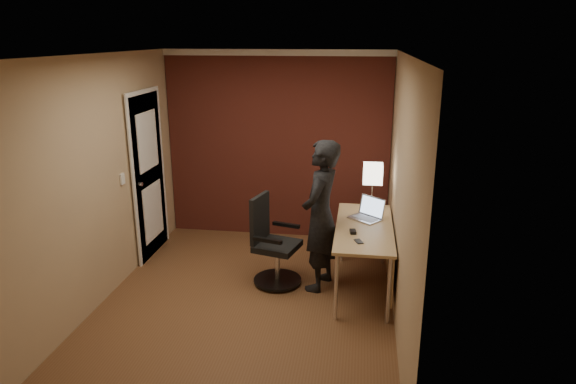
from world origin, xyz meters
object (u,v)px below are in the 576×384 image
object	(u,v)px
desk	(371,238)
person	(321,216)
mouse	(353,232)
phone	(359,241)
desk_lamp	(373,174)
laptop	(368,213)
office_chair	(272,246)

from	to	relation	value
desk	person	distance (m)	0.58
mouse	phone	xyz separation A→B (m)	(0.06, -0.22, -0.01)
desk_lamp	laptop	xyz separation A→B (m)	(-0.04, -0.33, -0.35)
desk	desk_lamp	world-z (taller)	desk_lamp
desk	laptop	bearing A→B (deg)	97.58
desk_lamp	laptop	distance (m)	0.49
desk_lamp	office_chair	bearing A→B (deg)	-151.25
mouse	phone	bearing A→B (deg)	-83.02
desk	phone	distance (m)	0.48
phone	office_chair	distance (m)	1.09
phone	person	size ratio (longest dim) A/B	0.07
desk_lamp	person	xyz separation A→B (m)	(-0.54, -0.61, -0.32)
laptop	phone	xyz separation A→B (m)	(-0.09, -0.70, -0.06)
person	laptop	bearing A→B (deg)	133.07
desk_lamp	person	bearing A→B (deg)	-131.89
office_chair	desk	bearing A→B (deg)	-0.19
desk	desk_lamp	bearing A→B (deg)	89.74
desk	laptop	xyz separation A→B (m)	(-0.03, 0.26, 0.19)
office_chair	phone	bearing A→B (deg)	-25.41
desk	desk_lamp	xyz separation A→B (m)	(0.00, 0.59, 0.55)
desk_lamp	office_chair	world-z (taller)	desk_lamp
office_chair	person	distance (m)	0.66
laptop	person	distance (m)	0.57
desk	mouse	bearing A→B (deg)	-130.71
desk	laptop	distance (m)	0.32
phone	person	distance (m)	0.60
desk_lamp	person	world-z (taller)	person
desk	office_chair	size ratio (longest dim) A/B	1.52
phone	person	world-z (taller)	person
desk	person	bearing A→B (deg)	-178.66
phone	office_chair	bearing A→B (deg)	132.43
desk_lamp	mouse	world-z (taller)	desk_lamp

